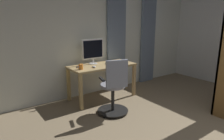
{
  "coord_description": "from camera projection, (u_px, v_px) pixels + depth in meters",
  "views": [
    {
      "loc": [
        2.55,
        0.79,
        1.65
      ],
      "look_at": [
        0.5,
        -2.09,
        0.77
      ],
      "focal_mm": 32.46,
      "sensor_mm": 36.0,
      "label": 1
    }
  ],
  "objects": [
    {
      "name": "back_room_partition",
      "position": [
        103.0,
        36.0,
        4.64
      ],
      "size": [
        5.5,
        0.1,
        2.57
      ],
      "primitive_type": "cube",
      "color": "silver",
      "rests_on": "ground"
    },
    {
      "name": "curtain_left_panel",
      "position": [
        148.0,
        41.0,
        5.35
      ],
      "size": [
        0.46,
        0.06,
        2.2
      ],
      "primitive_type": "cube",
      "color": "slate",
      "rests_on": "ground"
    },
    {
      "name": "curtain_right_panel",
      "position": [
        116.0,
        44.0,
        4.77
      ],
      "size": [
        0.5,
        0.06,
        2.2
      ],
      "primitive_type": "cube",
      "color": "slate",
      "rests_on": "ground"
    },
    {
      "name": "desk",
      "position": [
        102.0,
        69.0,
        4.25
      ],
      "size": [
        1.38,
        0.63,
        0.73
      ],
      "color": "tan",
      "rests_on": "ground"
    },
    {
      "name": "office_chair",
      "position": [
        114.0,
        89.0,
        3.53
      ],
      "size": [
        0.56,
        0.56,
        1.01
      ],
      "rotation": [
        0.0,
        0.0,
        2.86
      ],
      "color": "black",
      "rests_on": "ground"
    },
    {
      "name": "computer_monitor",
      "position": [
        93.0,
        50.0,
        4.25
      ],
      "size": [
        0.49,
        0.18,
        0.52
      ],
      "color": "white",
      "rests_on": "desk"
    },
    {
      "name": "computer_keyboard",
      "position": [
        114.0,
        63.0,
        4.37
      ],
      "size": [
        0.39,
        0.15,
        0.02
      ],
      "primitive_type": "cube",
      "color": "white",
      "rests_on": "desk"
    },
    {
      "name": "computer_mouse",
      "position": [
        94.0,
        67.0,
        3.97
      ],
      "size": [
        0.06,
        0.1,
        0.04
      ],
      "primitive_type": "ellipsoid",
      "color": "silver",
      "rests_on": "desk"
    },
    {
      "name": "cell_phone_by_monitor",
      "position": [
        78.0,
        67.0,
        4.01
      ],
      "size": [
        0.13,
        0.16,
        0.01
      ],
      "primitive_type": "cube",
      "rotation": [
        0.0,
        0.0,
        -0.55
      ],
      "color": "#333338",
      "rests_on": "desk"
    },
    {
      "name": "mug_tea",
      "position": [
        81.0,
        67.0,
        3.82
      ],
      "size": [
        0.13,
        0.08,
        0.1
      ],
      "color": "orange",
      "rests_on": "desk"
    }
  ]
}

